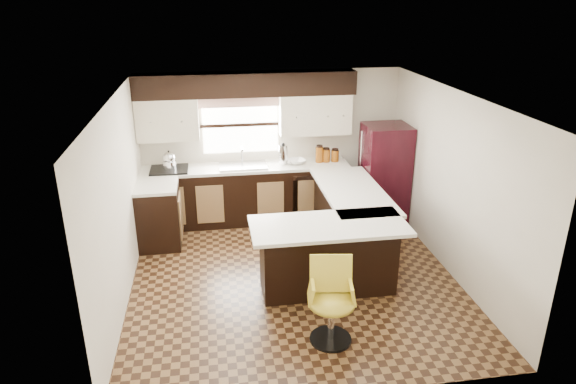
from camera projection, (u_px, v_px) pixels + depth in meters
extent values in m
plane|color=#49301A|center=(293.00, 276.00, 6.84)|extent=(4.40, 4.40, 0.00)
plane|color=silver|center=(294.00, 97.00, 5.96)|extent=(4.40, 4.40, 0.00)
plane|color=beige|center=(272.00, 144.00, 8.42)|extent=(4.40, 0.00, 4.40)
plane|color=beige|center=(336.00, 286.00, 4.38)|extent=(4.40, 0.00, 4.40)
plane|color=beige|center=(120.00, 203.00, 6.10)|extent=(0.00, 4.40, 4.40)
plane|color=beige|center=(452.00, 184.00, 6.70)|extent=(0.00, 4.40, 4.40)
cube|color=black|center=(247.00, 195.00, 8.36)|extent=(3.30, 0.60, 0.90)
cube|color=black|center=(159.00, 216.00, 7.56)|extent=(0.60, 0.70, 0.90)
cube|color=silver|center=(246.00, 167.00, 8.18)|extent=(3.30, 0.60, 0.04)
cube|color=silver|center=(156.00, 186.00, 7.39)|extent=(0.60, 0.70, 0.04)
cube|color=black|center=(246.00, 84.00, 7.83)|extent=(3.40, 0.35, 0.36)
cube|color=beige|center=(168.00, 119.00, 7.84)|extent=(0.94, 0.35, 0.64)
cube|color=beige|center=(315.00, 114.00, 8.17)|extent=(1.14, 0.35, 0.64)
cube|color=white|center=(240.00, 125.00, 8.20)|extent=(1.20, 0.02, 0.90)
cube|color=#D19B93|center=(240.00, 101.00, 8.02)|extent=(1.30, 0.06, 0.18)
cube|color=#B2B2B7|center=(243.00, 166.00, 8.14)|extent=(0.75, 0.45, 0.03)
cube|color=black|center=(311.00, 199.00, 8.25)|extent=(0.58, 0.03, 0.78)
cube|color=black|center=(169.00, 170.00, 7.98)|extent=(0.58, 0.50, 0.02)
cube|color=black|center=(348.00, 222.00, 7.38)|extent=(0.60, 1.95, 0.90)
cube|color=black|center=(328.00, 257.00, 6.41)|extent=(1.65, 0.60, 0.90)
cube|color=silver|center=(353.00, 191.00, 7.21)|extent=(0.84, 1.95, 0.04)
cube|color=silver|center=(329.00, 226.00, 6.15)|extent=(1.89, 0.84, 0.04)
cube|color=black|center=(384.00, 174.00, 8.22)|extent=(0.69, 0.66, 1.61)
cylinder|color=silver|center=(283.00, 155.00, 8.20)|extent=(0.15, 0.15, 0.32)
imported|color=white|center=(296.00, 162.00, 8.28)|extent=(0.36, 0.36, 0.07)
cylinder|color=brown|center=(319.00, 155.00, 8.32)|extent=(0.12, 0.12, 0.25)
cylinder|color=brown|center=(326.00, 156.00, 8.34)|extent=(0.12, 0.12, 0.21)
cylinder|color=brown|center=(335.00, 156.00, 8.37)|extent=(0.12, 0.12, 0.19)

